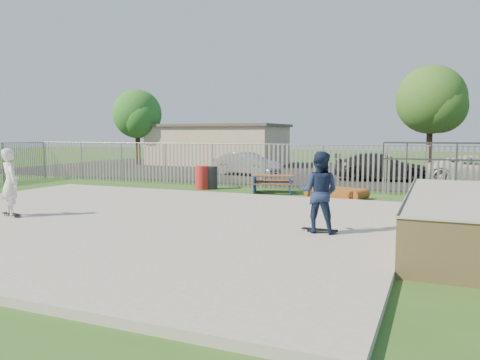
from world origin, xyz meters
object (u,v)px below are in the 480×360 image
at_px(picnic_table, 272,184).
at_px(car_dark, 381,167).
at_px(funbox, 336,193).
at_px(skater_navy, 319,192).
at_px(trash_bin_red, 202,178).
at_px(skater_white, 10,183).
at_px(tree_mid, 431,100).
at_px(car_silver, 247,164).
at_px(tree_left, 137,114).
at_px(trash_bin_grey, 211,178).

xyz_separation_m(picnic_table, car_dark, (3.60, 7.00, 0.35)).
distance_m(funbox, skater_navy, 7.29).
xyz_separation_m(trash_bin_red, skater_white, (-1.38, -8.92, 0.58)).
bearing_deg(tree_mid, funbox, -100.88).
bearing_deg(funbox, trash_bin_red, -166.78).
xyz_separation_m(skater_navy, skater_white, (-8.46, -1.24, 0.00)).
distance_m(car_silver, skater_navy, 16.73).
relative_size(tree_left, tree_mid, 0.86).
distance_m(car_silver, skater_white, 16.04).
xyz_separation_m(picnic_table, skater_navy, (3.78, -7.65, 0.72)).
xyz_separation_m(trash_bin_red, trash_bin_grey, (0.29, 0.26, -0.01)).
xyz_separation_m(car_silver, tree_left, (-11.73, 5.78, 3.31)).
distance_m(tree_left, skater_white, 24.63).
height_order(car_silver, car_dark, car_dark).
bearing_deg(skater_white, picnic_table, -92.52).
relative_size(trash_bin_red, car_silver, 0.25).
bearing_deg(skater_white, skater_navy, -146.40).
bearing_deg(funbox, picnic_table, -171.93).
xyz_separation_m(trash_bin_grey, skater_white, (-1.67, -9.18, 0.60)).
distance_m(funbox, tree_left, 23.18).
relative_size(car_dark, skater_navy, 2.56).
relative_size(picnic_table, skater_white, 1.11).
height_order(skater_navy, skater_white, same).
bearing_deg(picnic_table, trash_bin_red, 162.54).
xyz_separation_m(trash_bin_red, tree_mid, (9.07, 15.16, 4.15)).
xyz_separation_m(funbox, tree_mid, (3.01, 15.68, 4.48)).
bearing_deg(trash_bin_red, trash_bin_grey, 41.85).
xyz_separation_m(car_dark, tree_mid, (2.17, 8.19, 3.94)).
bearing_deg(trash_bin_red, funbox, -4.83).
bearing_deg(tree_left, funbox, -35.84).
distance_m(trash_bin_red, skater_white, 9.04).
bearing_deg(skater_navy, picnic_table, -62.44).
xyz_separation_m(picnic_table, funbox, (2.76, -0.49, -0.18)).
bearing_deg(tree_mid, trash_bin_grey, -120.50).
xyz_separation_m(picnic_table, tree_left, (-15.78, 12.90, 3.62)).
bearing_deg(car_dark, trash_bin_red, 125.97).
height_order(funbox, trash_bin_red, trash_bin_red).
height_order(car_dark, tree_mid, tree_mid).
relative_size(picnic_table, tree_mid, 0.30).
height_order(car_silver, skater_navy, skater_navy).
bearing_deg(tree_mid, trash_bin_red, -120.88).
bearing_deg(car_dark, skater_navy, 171.37).
height_order(trash_bin_red, tree_left, tree_left).
height_order(trash_bin_red, skater_white, skater_white).
height_order(trash_bin_grey, car_dark, car_dark).
height_order(tree_left, tree_mid, tree_mid).
bearing_deg(picnic_table, trash_bin_grey, 157.60).
height_order(trash_bin_grey, car_silver, car_silver).
bearing_deg(trash_bin_red, car_silver, 96.00).
xyz_separation_m(funbox, skater_navy, (1.03, -7.16, 0.91)).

